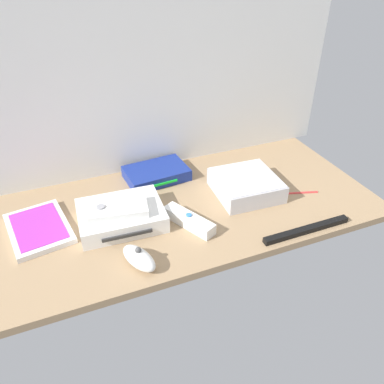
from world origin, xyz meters
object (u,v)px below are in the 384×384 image
(game_case, at_px, (39,228))
(remote_wand, at_px, (189,220))
(network_router, at_px, (156,173))
(mini_computer, at_px, (246,185))
(remote_nunchuk, at_px, (139,258))
(remote_classic_pad, at_px, (118,209))
(stylus_pen, at_px, (302,192))
(game_console, at_px, (121,215))
(sensor_bar, at_px, (307,230))

(game_case, bearing_deg, remote_wand, -27.92)
(network_router, bearing_deg, mini_computer, -43.33)
(remote_nunchuk, relative_size, remote_classic_pad, 0.70)
(game_case, xyz_separation_m, stylus_pen, (0.71, -0.11, -0.00))
(network_router, relative_size, remote_nunchuk, 1.73)
(remote_nunchuk, distance_m, remote_classic_pad, 0.15)
(remote_nunchuk, bearing_deg, remote_wand, 7.03)
(network_router, height_order, stylus_pen, network_router)
(game_console, bearing_deg, sensor_bar, -23.71)
(stylus_pen, bearing_deg, game_case, 171.40)
(mini_computer, bearing_deg, remote_wand, -159.67)
(game_console, xyz_separation_m, remote_classic_pad, (-0.01, -0.01, 0.03))
(game_console, height_order, network_router, game_console)
(game_case, xyz_separation_m, remote_wand, (0.35, -0.12, 0.01))
(remote_classic_pad, relative_size, sensor_bar, 0.65)
(game_console, distance_m, mini_computer, 0.36)
(game_case, relative_size, remote_classic_pad, 1.34)
(game_console, xyz_separation_m, network_router, (0.15, 0.17, -0.00))
(game_console, height_order, remote_classic_pad, remote_classic_pad)
(game_console, xyz_separation_m, remote_nunchuk, (0.00, -0.16, -0.00))
(network_router, relative_size, remote_wand, 1.27)
(remote_classic_pad, bearing_deg, game_case, 172.99)
(remote_classic_pad, relative_size, stylus_pen, 1.73)
(remote_classic_pad, bearing_deg, game_console, 67.65)
(mini_computer, bearing_deg, network_router, 141.13)
(sensor_bar, bearing_deg, game_console, 153.29)
(game_case, bearing_deg, remote_classic_pad, -26.14)
(remote_classic_pad, bearing_deg, mini_computer, 12.09)
(mini_computer, relative_size, stylus_pen, 1.98)
(remote_wand, bearing_deg, remote_classic_pad, 132.87)
(network_router, relative_size, sensor_bar, 0.79)
(remote_nunchuk, distance_m, stylus_pen, 0.52)
(game_console, height_order, sensor_bar, game_console)
(remote_nunchuk, bearing_deg, game_case, 110.60)
(game_console, bearing_deg, game_case, 170.39)
(stylus_pen, bearing_deg, remote_classic_pad, 174.61)
(game_console, distance_m, network_router, 0.22)
(mini_computer, xyz_separation_m, sensor_bar, (0.06, -0.21, -0.02))
(remote_classic_pad, bearing_deg, network_router, 59.64)
(remote_wand, distance_m, remote_classic_pad, 0.18)
(remote_nunchuk, bearing_deg, game_console, 67.20)
(game_console, bearing_deg, network_router, 52.24)
(remote_wand, relative_size, sensor_bar, 0.62)
(mini_computer, height_order, network_router, mini_computer)
(mini_computer, xyz_separation_m, network_router, (-0.21, 0.17, -0.01))
(remote_wand, bearing_deg, stylus_pen, -24.24)
(game_console, relative_size, game_case, 1.04)
(remote_nunchuk, bearing_deg, mini_computer, 1.64)
(remote_nunchuk, relative_size, stylus_pen, 1.21)
(remote_wand, relative_size, remote_nunchuk, 1.36)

